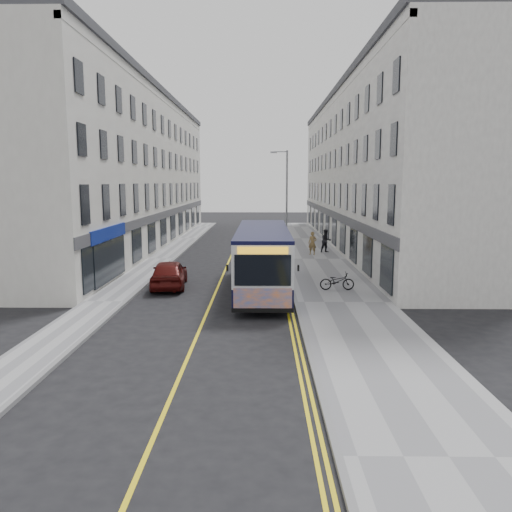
{
  "coord_description": "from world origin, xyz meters",
  "views": [
    {
      "loc": [
        2.44,
        -23.94,
        5.67
      ],
      "look_at": [
        2.07,
        3.35,
        1.6
      ],
      "focal_mm": 35.0,
      "sensor_mm": 36.0,
      "label": 1
    }
  ],
  "objects_px": {
    "car_white": "(259,238)",
    "streetlamp": "(286,199)",
    "city_bus": "(263,257)",
    "pedestrian_near": "(312,243)",
    "car_maroon": "(169,274)",
    "bicycle": "(337,281)",
    "pedestrian_far": "(326,241)"
  },
  "relations": [
    {
      "from": "pedestrian_far",
      "to": "car_maroon",
      "type": "bearing_deg",
      "value": -148.98
    },
    {
      "from": "streetlamp",
      "to": "car_white",
      "type": "xyz_separation_m",
      "value": [
        -2.09,
        6.43,
        -3.66
      ]
    },
    {
      "from": "city_bus",
      "to": "car_white",
      "type": "relative_size",
      "value": 2.59
    },
    {
      "from": "car_white",
      "to": "car_maroon",
      "type": "height_order",
      "value": "car_maroon"
    },
    {
      "from": "streetlamp",
      "to": "car_maroon",
      "type": "relative_size",
      "value": 1.79
    },
    {
      "from": "pedestrian_near",
      "to": "car_maroon",
      "type": "distance_m",
      "value": 14.61
    },
    {
      "from": "pedestrian_near",
      "to": "pedestrian_far",
      "type": "height_order",
      "value": "pedestrian_far"
    },
    {
      "from": "pedestrian_far",
      "to": "car_white",
      "type": "distance_m",
      "value": 7.41
    },
    {
      "from": "streetlamp",
      "to": "car_maroon",
      "type": "height_order",
      "value": "streetlamp"
    },
    {
      "from": "car_white",
      "to": "pedestrian_far",
      "type": "bearing_deg",
      "value": -50.94
    },
    {
      "from": "streetlamp",
      "to": "car_white",
      "type": "distance_m",
      "value": 7.69
    },
    {
      "from": "pedestrian_far",
      "to": "car_maroon",
      "type": "height_order",
      "value": "pedestrian_far"
    },
    {
      "from": "pedestrian_far",
      "to": "bicycle",
      "type": "bearing_deg",
      "value": -115.66
    },
    {
      "from": "bicycle",
      "to": "streetlamp",
      "type": "bearing_deg",
      "value": 9.06
    },
    {
      "from": "pedestrian_near",
      "to": "car_maroon",
      "type": "relative_size",
      "value": 0.4
    },
    {
      "from": "city_bus",
      "to": "car_white",
      "type": "distance_m",
      "value": 18.77
    },
    {
      "from": "streetlamp",
      "to": "pedestrian_far",
      "type": "xyz_separation_m",
      "value": [
        3.29,
        1.33,
        -3.35
      ]
    },
    {
      "from": "streetlamp",
      "to": "city_bus",
      "type": "bearing_deg",
      "value": -97.99
    },
    {
      "from": "car_white",
      "to": "car_maroon",
      "type": "distance_m",
      "value": 18.55
    },
    {
      "from": "bicycle",
      "to": "pedestrian_near",
      "type": "distance_m",
      "value": 12.7
    },
    {
      "from": "streetlamp",
      "to": "bicycle",
      "type": "xyz_separation_m",
      "value": [
        2.12,
        -12.6,
        -3.8
      ]
    },
    {
      "from": "city_bus",
      "to": "car_white",
      "type": "xyz_separation_m",
      "value": [
        -0.36,
        18.74,
        -1.08
      ]
    },
    {
      "from": "car_white",
      "to": "bicycle",
      "type": "bearing_deg",
      "value": -85.03
    },
    {
      "from": "pedestrian_near",
      "to": "car_maroon",
      "type": "height_order",
      "value": "pedestrian_near"
    },
    {
      "from": "car_white",
      "to": "streetlamp",
      "type": "bearing_deg",
      "value": -79.51
    },
    {
      "from": "car_white",
      "to": "car_maroon",
      "type": "xyz_separation_m",
      "value": [
        -4.71,
        -17.94,
        0.04
      ]
    },
    {
      "from": "pedestrian_near",
      "to": "car_white",
      "type": "xyz_separation_m",
      "value": [
        -4.18,
        6.34,
        -0.28
      ]
    },
    {
      "from": "city_bus",
      "to": "bicycle",
      "type": "height_order",
      "value": "city_bus"
    },
    {
      "from": "city_bus",
      "to": "bicycle",
      "type": "bearing_deg",
      "value": -4.36
    },
    {
      "from": "car_maroon",
      "to": "pedestrian_near",
      "type": "bearing_deg",
      "value": -132.86
    },
    {
      "from": "city_bus",
      "to": "bicycle",
      "type": "distance_m",
      "value": 4.05
    },
    {
      "from": "bicycle",
      "to": "pedestrian_far",
      "type": "bearing_deg",
      "value": -5.29
    }
  ]
}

